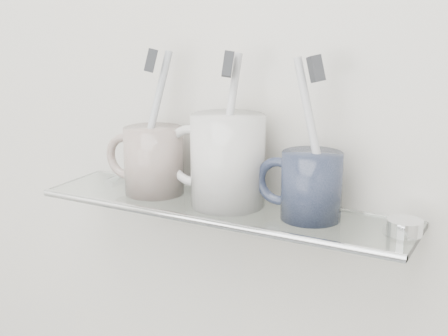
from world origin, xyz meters
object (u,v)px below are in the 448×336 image
Objects in this scene: shelf_glass at (221,208)px; mug_left at (154,161)px; mug_center at (228,161)px; mug_right at (311,186)px.

mug_left reaches higher than shelf_glass.
mug_right is (0.11, 0.00, -0.02)m from mug_center.
shelf_glass is 0.13m from mug_right.
mug_right is (0.23, 0.00, -0.00)m from mug_left.
shelf_glass is 4.24× the size of mug_center.
mug_center reaches higher than mug_right.
shelf_glass is at bearing 166.72° from mug_right.
mug_center is at bearing 164.34° from mug_right.
mug_center is at bearing -19.49° from mug_left.
mug_right reaches higher than shelf_glass.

